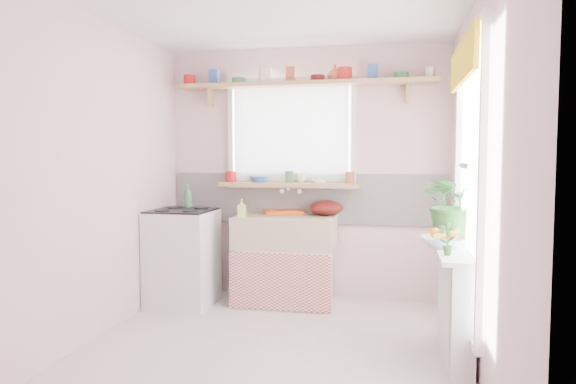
# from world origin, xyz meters

# --- Properties ---
(room) EXTENTS (3.20, 3.20, 3.20)m
(room) POSITION_xyz_m (0.66, 0.86, 1.37)
(room) COLOR beige
(room) RESTS_ON ground
(sink_unit) EXTENTS (0.95, 0.65, 1.11)m
(sink_unit) POSITION_xyz_m (-0.15, 1.29, 0.43)
(sink_unit) COLOR white
(sink_unit) RESTS_ON ground
(cooker) EXTENTS (0.58, 0.58, 0.93)m
(cooker) POSITION_xyz_m (-1.10, 1.05, 0.46)
(cooker) COLOR white
(cooker) RESTS_ON ground
(radiator_ledge) EXTENTS (0.22, 0.95, 0.78)m
(radiator_ledge) POSITION_xyz_m (1.30, 0.20, 0.40)
(radiator_ledge) COLOR white
(radiator_ledge) RESTS_ON ground
(windowsill) EXTENTS (1.40, 0.22, 0.04)m
(windowsill) POSITION_xyz_m (-0.15, 1.48, 1.14)
(windowsill) COLOR tan
(windowsill) RESTS_ON room
(pine_shelf) EXTENTS (2.52, 0.24, 0.04)m
(pine_shelf) POSITION_xyz_m (0.00, 1.47, 2.12)
(pine_shelf) COLOR tan
(pine_shelf) RESTS_ON room
(shelf_crockery) EXTENTS (2.47, 0.11, 0.12)m
(shelf_crockery) POSITION_xyz_m (-0.02, 1.47, 2.19)
(shelf_crockery) COLOR red
(shelf_crockery) RESTS_ON pine_shelf
(sill_crockery) EXTENTS (1.35, 0.11, 0.12)m
(sill_crockery) POSITION_xyz_m (-0.15, 1.48, 1.22)
(sill_crockery) COLOR red
(sill_crockery) RESTS_ON windowsill
(dish_tray) EXTENTS (0.45, 0.39, 0.04)m
(dish_tray) POSITION_xyz_m (-0.21, 1.50, 0.87)
(dish_tray) COLOR #EE5215
(dish_tray) RESTS_ON sink_unit
(colander) EXTENTS (0.35, 0.35, 0.15)m
(colander) POSITION_xyz_m (0.22, 1.44, 0.92)
(colander) COLOR #55120E
(colander) RESTS_ON sink_unit
(jade_plant) EXTENTS (0.64, 0.58, 0.60)m
(jade_plant) POSITION_xyz_m (1.33, 0.60, 1.07)
(jade_plant) COLOR #2F6D2B
(jade_plant) RESTS_ON radiator_ledge
(fruit_bowl) EXTENTS (0.33, 0.33, 0.08)m
(fruit_bowl) POSITION_xyz_m (1.21, 0.27, 0.81)
(fruit_bowl) COLOR silver
(fruit_bowl) RESTS_ON radiator_ledge
(herb_pot) EXTENTS (0.13, 0.10, 0.22)m
(herb_pot) POSITION_xyz_m (1.21, -0.03, 0.88)
(herb_pot) COLOR #335E25
(herb_pot) RESTS_ON radiator_ledge
(soap_bottle_sink) EXTENTS (0.09, 0.10, 0.17)m
(soap_bottle_sink) POSITION_xyz_m (-0.53, 1.10, 0.94)
(soap_bottle_sink) COLOR #DCF46C
(soap_bottle_sink) RESTS_ON sink_unit
(sill_cup) EXTENTS (0.14, 0.14, 0.10)m
(sill_cup) POSITION_xyz_m (-0.05, 1.54, 1.21)
(sill_cup) COLOR white
(sill_cup) RESTS_ON windowsill
(sill_bowl) EXTENTS (0.20, 0.20, 0.06)m
(sill_bowl) POSITION_xyz_m (-0.47, 1.54, 1.19)
(sill_bowl) COLOR #3665B1
(sill_bowl) RESTS_ON windowsill
(shelf_vase) EXTENTS (0.19, 0.19, 0.17)m
(shelf_vase) POSITION_xyz_m (0.29, 1.53, 2.22)
(shelf_vase) COLOR #B65E38
(shelf_vase) RESTS_ON pine_shelf
(cooker_bottle) EXTENTS (0.09, 0.09, 0.22)m
(cooker_bottle) POSITION_xyz_m (-1.13, 1.27, 1.03)
(cooker_bottle) COLOR #408158
(cooker_bottle) RESTS_ON cooker
(fruit) EXTENTS (0.20, 0.14, 0.10)m
(fruit) POSITION_xyz_m (1.22, 0.27, 0.88)
(fruit) COLOR orange
(fruit) RESTS_ON fruit_bowl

